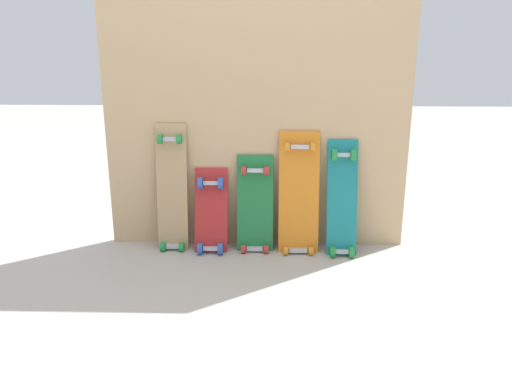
% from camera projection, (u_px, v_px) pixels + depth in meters
% --- Properties ---
extents(ground_plane, '(12.00, 12.00, 0.00)m').
position_uv_depth(ground_plane, '(256.00, 246.00, 3.34)').
color(ground_plane, '#B2AAA0').
extents(plywood_wall_panel, '(1.80, 0.04, 1.82)m').
position_uv_depth(plywood_wall_panel, '(257.00, 97.00, 3.14)').
color(plywood_wall_panel, tan).
rests_on(plywood_wall_panel, ground).
extents(skateboard_natural, '(0.18, 0.17, 0.83)m').
position_uv_depth(skateboard_natural, '(172.00, 193.00, 3.24)').
color(skateboard_natural, tan).
rests_on(skateboard_natural, ground).
extents(skateboard_red, '(0.20, 0.21, 0.55)m').
position_uv_depth(skateboard_red, '(211.00, 216.00, 3.24)').
color(skateboard_red, '#B22626').
rests_on(skateboard_red, ground).
extents(skateboard_green, '(0.22, 0.18, 0.64)m').
position_uv_depth(skateboard_green, '(255.00, 209.00, 3.24)').
color(skateboard_green, '#1E7238').
rests_on(skateboard_green, ground).
extents(skateboard_orange, '(0.24, 0.20, 0.79)m').
position_uv_depth(skateboard_orange, '(299.00, 199.00, 3.21)').
color(skateboard_orange, orange).
rests_on(skateboard_orange, ground).
extents(skateboard_teal, '(0.18, 0.23, 0.73)m').
position_uv_depth(skateboard_teal, '(342.00, 203.00, 3.19)').
color(skateboard_teal, '#197A7F').
rests_on(skateboard_teal, ground).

